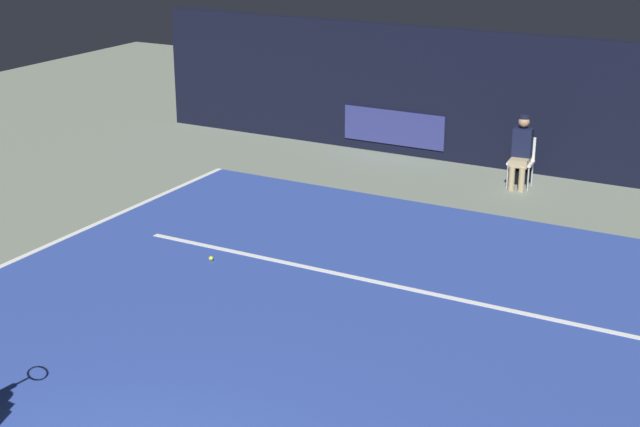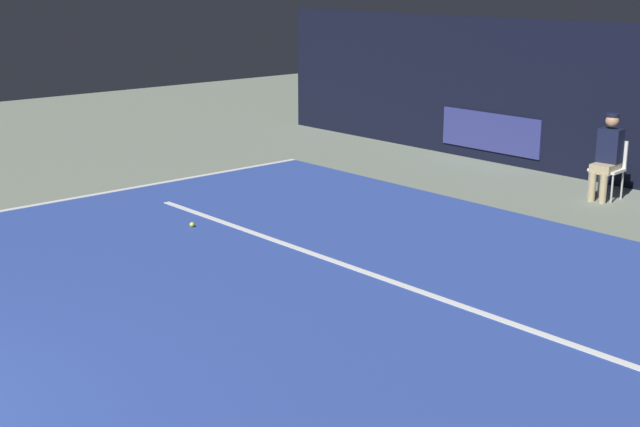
% 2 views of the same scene
% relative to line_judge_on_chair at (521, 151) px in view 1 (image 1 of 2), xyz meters
% --- Properties ---
extents(ground_plane, '(33.33, 33.33, 0.00)m').
position_rel_line_judge_on_chair_xyz_m(ground_plane, '(0.01, -7.04, -0.69)').
color(ground_plane, gray).
extents(court_surface, '(10.94, 10.70, 0.01)m').
position_rel_line_judge_on_chair_xyz_m(court_surface, '(0.01, -7.04, -0.68)').
color(court_surface, '#2D479E').
rests_on(court_surface, ground).
extents(line_sideline_right, '(0.10, 10.70, 0.01)m').
position_rel_line_judge_on_chair_xyz_m(line_sideline_right, '(-5.41, -7.04, -0.67)').
color(line_sideline_right, white).
rests_on(line_sideline_right, court_surface).
extents(line_service, '(8.53, 0.10, 0.01)m').
position_rel_line_judge_on_chair_xyz_m(line_service, '(0.01, -5.17, -0.67)').
color(line_service, white).
rests_on(line_service, court_surface).
extents(back_wall, '(16.84, 0.33, 2.60)m').
position_rel_line_judge_on_chair_xyz_m(back_wall, '(0.01, 1.09, 0.61)').
color(back_wall, black).
rests_on(back_wall, ground).
extents(line_judge_on_chair, '(0.47, 0.55, 1.32)m').
position_rel_line_judge_on_chair_xyz_m(line_judge_on_chair, '(0.00, 0.00, 0.00)').
color(line_judge_on_chair, white).
rests_on(line_judge_on_chair, ground).
extents(tennis_ball, '(0.07, 0.07, 0.07)m').
position_rel_line_judge_on_chair_xyz_m(tennis_ball, '(-2.88, -5.62, -0.64)').
color(tennis_ball, '#CCE033').
rests_on(tennis_ball, court_surface).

